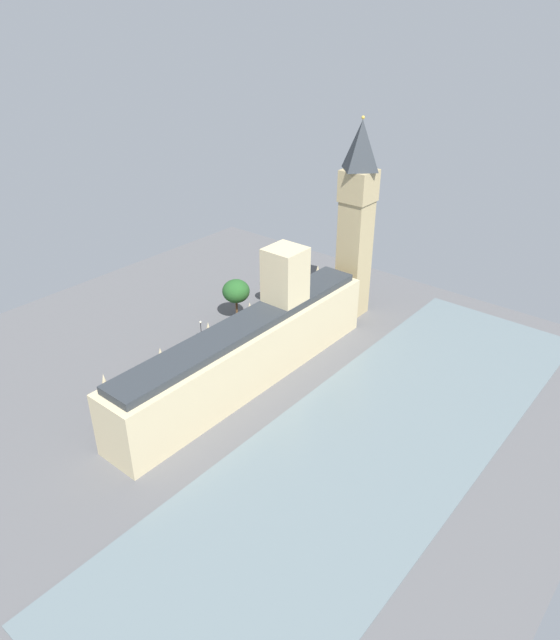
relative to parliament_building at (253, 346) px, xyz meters
The scene contains 13 objects.
ground_plane 8.50m from the parliament_building, 39.94° to the left, with size 139.99×139.99×0.00m, color #565659.
river_thames 33.01m from the parliament_building, behind, with size 37.44×125.99×0.25m, color slate.
parliament_building is the anchor object (origin of this frame).
clock_tower 43.51m from the parliament_building, 88.94° to the right, with size 7.64×7.64×50.20m.
double_decker_bus_far_end 26.13m from the parliament_building, 57.99° to the right, with size 3.00×10.60×4.75m.
car_yellow_cab_corner 18.75m from the parliament_building, 36.00° to the right, with size 2.29×4.94×1.74m.
double_decker_bus_under_trees 15.52m from the parliament_building, 26.03° to the left, with size 2.96×10.59×4.75m.
car_silver_trailing 22.08m from the parliament_building, 58.73° to the left, with size 2.12×4.21×1.74m.
car_black_leading 29.20m from the parliament_building, 63.44° to the left, with size 2.30×4.62×1.74m.
pedestrian_opposite_hall 29.27m from the parliament_building, 75.12° to the left, with size 0.66×0.65×1.58m.
plane_tree_near_tower 36.86m from the parliament_building, 54.56° to the right, with size 4.62×4.62×7.60m.
plane_tree_kerbside 27.47m from the parliament_building, 39.14° to the right, with size 7.01×7.01×11.08m.
street_lamp_by_river_gate 20.66m from the parliament_building, ahead, with size 0.56×0.56×5.74m.
Camera 1 is at (-73.80, 76.14, 72.21)m, focal length 32.43 mm.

